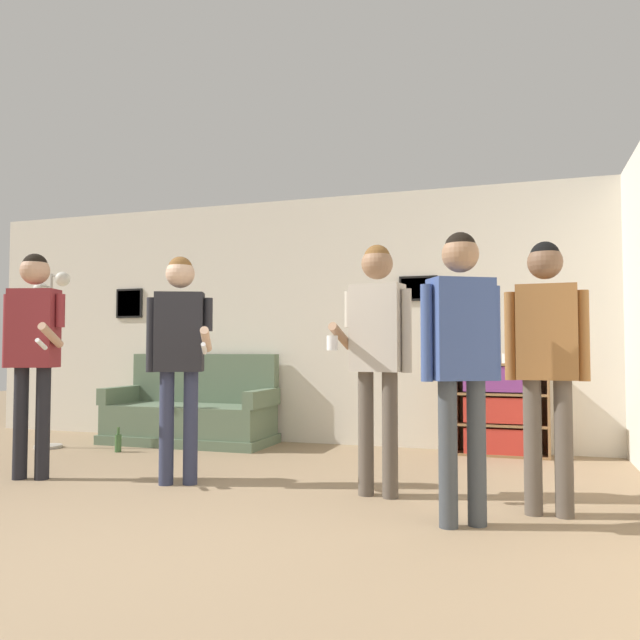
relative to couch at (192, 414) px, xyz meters
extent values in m
plane|color=#937A5B|center=(1.33, -3.52, -0.31)|extent=(20.00, 20.00, 0.00)
cube|color=silver|center=(1.33, 0.41, 1.04)|extent=(8.52, 0.06, 2.70)
cube|color=black|center=(-1.08, 0.37, 1.27)|extent=(0.36, 0.02, 0.35)
cube|color=beige|center=(-1.08, 0.36, 1.27)|extent=(0.31, 0.01, 0.31)
cube|color=black|center=(2.44, 0.37, 1.35)|extent=(0.40, 0.02, 0.26)
cube|color=beige|center=(2.44, 0.36, 1.35)|extent=(0.36, 0.01, 0.22)
cube|color=#5B7056|center=(0.00, -0.06, -0.26)|extent=(1.84, 0.80, 0.10)
cube|color=#5B7056|center=(0.00, -0.06, -0.05)|extent=(1.78, 0.74, 0.32)
cube|color=#5B7056|center=(0.00, 0.27, 0.38)|extent=(1.78, 0.14, 0.55)
cube|color=#5B7056|center=(-0.86, -0.06, 0.20)|extent=(0.12, 0.74, 0.18)
cube|color=#5B7056|center=(0.86, -0.06, 0.20)|extent=(0.12, 0.74, 0.18)
cube|color=olive|center=(2.84, 0.19, 0.13)|extent=(0.02, 0.30, 0.89)
cube|color=olive|center=(3.69, 0.19, 0.13)|extent=(0.02, 0.30, 0.89)
cube|color=olive|center=(3.27, 0.33, 0.13)|extent=(0.87, 0.01, 0.89)
cube|color=olive|center=(3.27, 0.19, -0.30)|extent=(0.82, 0.30, 0.02)
cube|color=olive|center=(3.27, 0.19, 0.57)|extent=(0.82, 0.30, 0.02)
cube|color=olive|center=(3.27, 0.19, -0.01)|extent=(0.82, 0.30, 0.02)
cube|color=olive|center=(3.27, 0.19, 0.28)|extent=(0.82, 0.30, 0.02)
cube|color=red|center=(3.27, 0.18, -0.16)|extent=(0.71, 0.26, 0.24)
cube|color=red|center=(3.27, 0.18, 0.13)|extent=(0.71, 0.26, 0.24)
cube|color=#7F3889|center=(3.27, 0.18, 0.43)|extent=(0.71, 0.26, 0.24)
cylinder|color=#ADA89E|center=(-1.24, -0.77, -0.29)|extent=(0.28, 0.28, 0.03)
cylinder|color=#ADA89E|center=(-1.24, -0.77, 0.61)|extent=(0.03, 0.03, 1.79)
cylinder|color=#ADA89E|center=(-1.17, -0.77, 1.48)|extent=(0.02, 0.16, 0.02)
sphere|color=white|center=(-1.10, -0.77, 1.45)|extent=(0.15, 0.15, 0.15)
cylinder|color=#ADA89E|center=(-1.31, -0.77, 1.38)|extent=(0.02, 0.16, 0.02)
sphere|color=white|center=(-1.38, -0.77, 1.35)|extent=(0.15, 0.15, 0.15)
cylinder|color=black|center=(-0.33, -2.12, 0.13)|extent=(0.11, 0.11, 0.88)
cylinder|color=black|center=(-0.16, -2.07, 0.13)|extent=(0.11, 0.11, 0.88)
cube|color=maroon|center=(-0.25, -2.09, 0.88)|extent=(0.40, 0.29, 0.62)
sphere|color=tan|center=(-0.25, -2.09, 1.34)|extent=(0.23, 0.23, 0.23)
sphere|color=black|center=(-0.25, -2.09, 1.38)|extent=(0.19, 0.19, 0.19)
cylinder|color=maroon|center=(-0.04, -2.04, 1.02)|extent=(0.07, 0.07, 0.26)
cylinder|color=tan|center=(0.00, -2.18, 0.82)|extent=(0.14, 0.32, 0.19)
cylinder|color=white|center=(0.04, -2.32, 0.75)|extent=(0.07, 0.15, 0.09)
cylinder|color=maroon|center=(-0.45, -2.15, 0.86)|extent=(0.07, 0.07, 0.59)
cylinder|color=#2D334C|center=(0.88, -1.94, 0.12)|extent=(0.11, 0.11, 0.85)
cylinder|color=#2D334C|center=(1.04, -1.87, 0.12)|extent=(0.11, 0.11, 0.85)
cube|color=#232328|center=(0.96, -1.91, 0.85)|extent=(0.41, 0.32, 0.61)
sphere|color=#D1A889|center=(0.96, -1.91, 1.30)|extent=(0.22, 0.22, 0.22)
sphere|color=brown|center=(0.96, -1.91, 1.33)|extent=(0.19, 0.19, 0.19)
cylinder|color=#232328|center=(1.16, -1.82, 0.98)|extent=(0.07, 0.07, 0.26)
cylinder|color=#D1A889|center=(1.21, -1.95, 0.79)|extent=(0.18, 0.31, 0.19)
cylinder|color=white|center=(1.27, -2.08, 0.72)|extent=(0.09, 0.14, 0.09)
cylinder|color=#232328|center=(0.76, -1.99, 0.83)|extent=(0.07, 0.07, 0.57)
cylinder|color=brown|center=(2.40, -1.81, 0.12)|extent=(0.11, 0.11, 0.87)
cylinder|color=brown|center=(2.58, -1.83, 0.12)|extent=(0.11, 0.11, 0.87)
cube|color=#BCB2A3|center=(2.49, -1.82, 0.86)|extent=(0.39, 0.25, 0.61)
sphere|color=#997051|center=(2.49, -1.82, 1.32)|extent=(0.22, 0.22, 0.22)
sphere|color=brown|center=(2.49, -1.82, 1.36)|extent=(0.19, 0.19, 0.19)
cylinder|color=#BCB2A3|center=(2.70, -1.85, 0.84)|extent=(0.07, 0.07, 0.58)
cylinder|color=#BCB2A3|center=(2.28, -1.79, 1.00)|extent=(0.07, 0.07, 0.26)
cylinder|color=#997051|center=(2.25, -1.93, 0.80)|extent=(0.11, 0.32, 0.19)
cylinder|color=white|center=(2.23, -2.07, 0.76)|extent=(0.08, 0.08, 0.10)
cylinder|color=#3D4247|center=(3.04, -2.43, 0.11)|extent=(0.11, 0.11, 0.84)
cylinder|color=#3D4247|center=(3.19, -2.34, 0.11)|extent=(0.11, 0.11, 0.84)
cube|color=#384C84|center=(3.12, -2.39, 0.83)|extent=(0.41, 0.35, 0.60)
sphere|color=#997051|center=(3.12, -2.39, 1.28)|extent=(0.22, 0.22, 0.22)
sphere|color=black|center=(3.12, -2.39, 1.31)|extent=(0.19, 0.19, 0.19)
cylinder|color=#384C84|center=(3.30, -2.28, 0.81)|extent=(0.07, 0.07, 0.56)
cylinder|color=#384C84|center=(2.93, -2.50, 0.81)|extent=(0.07, 0.07, 0.56)
cylinder|color=brown|center=(3.51, -1.99, 0.11)|extent=(0.11, 0.11, 0.84)
cylinder|color=brown|center=(3.69, -2.00, 0.11)|extent=(0.11, 0.11, 0.84)
cube|color=#936033|center=(3.60, -1.99, 0.82)|extent=(0.37, 0.21, 0.59)
sphere|color=brown|center=(3.60, -1.99, 1.26)|extent=(0.22, 0.22, 0.22)
sphere|color=black|center=(3.60, -1.99, 1.30)|extent=(0.18, 0.18, 0.18)
cylinder|color=#936033|center=(3.82, -2.00, 0.80)|extent=(0.07, 0.07, 0.56)
cylinder|color=#936033|center=(3.39, -1.99, 0.80)|extent=(0.07, 0.07, 0.56)
cylinder|color=#3D6638|center=(-0.39, -0.77, -0.22)|extent=(0.07, 0.07, 0.17)
cylinder|color=#3D6638|center=(-0.39, -0.77, -0.10)|extent=(0.03, 0.03, 0.07)
cylinder|color=white|center=(3.32, 0.19, 0.63)|extent=(0.09, 0.09, 0.09)
camera|label=1|loc=(3.45, -6.12, 0.72)|focal=35.00mm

